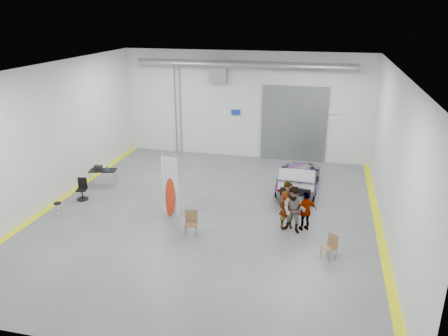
% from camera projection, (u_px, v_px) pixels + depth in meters
% --- Properties ---
extents(ground, '(16.00, 16.00, 0.00)m').
position_uv_depth(ground, '(208.00, 215.00, 18.22)').
color(ground, slate).
rests_on(ground, ground).
extents(room_shell, '(14.02, 16.18, 6.01)m').
position_uv_depth(room_shell, '(225.00, 108.00, 18.80)').
color(room_shell, silver).
rests_on(room_shell, ground).
extents(sedan_car, '(1.95, 4.52, 1.30)m').
position_uv_depth(sedan_car, '(299.00, 176.00, 20.61)').
color(sedan_car, white).
rests_on(sedan_car, ground).
extents(person_a, '(0.83, 0.71, 1.92)m').
position_uv_depth(person_a, '(288.00, 205.00, 16.81)').
color(person_a, '#90744F').
rests_on(person_a, ground).
extents(person_b, '(1.05, 0.90, 1.86)m').
position_uv_depth(person_b, '(294.00, 210.00, 16.50)').
color(person_b, slate).
rests_on(person_b, ground).
extents(person_c, '(0.99, 0.75, 1.58)m').
position_uv_depth(person_c, '(306.00, 211.00, 16.73)').
color(person_c, brown).
rests_on(person_c, ground).
extents(surfboard_display, '(0.76, 0.32, 2.71)m').
position_uv_depth(surfboard_display, '(171.00, 191.00, 17.77)').
color(surfboard_display, white).
rests_on(surfboard_display, ground).
extents(folding_chair_near, '(0.54, 0.57, 0.98)m').
position_uv_depth(folding_chair_near, '(191.00, 229.00, 16.42)').
color(folding_chair_near, brown).
rests_on(folding_chair_near, ground).
extents(folding_chair_far, '(0.58, 0.65, 0.89)m').
position_uv_depth(folding_chair_far, '(328.00, 252.00, 14.91)').
color(folding_chair_far, brown).
rests_on(folding_chair_far, ground).
extents(shop_stool, '(0.32, 0.32, 0.62)m').
position_uv_depth(shop_stool, '(58.00, 210.00, 17.97)').
color(shop_stool, black).
rests_on(shop_stool, ground).
extents(work_table, '(1.36, 0.89, 1.02)m').
position_uv_depth(work_table, '(102.00, 170.00, 21.06)').
color(work_table, gray).
rests_on(work_table, ground).
extents(office_chair, '(0.52, 0.53, 0.97)m').
position_uv_depth(office_chair, '(83.00, 190.00, 19.60)').
color(office_chair, black).
rests_on(office_chair, ground).
extents(trunk_lid, '(1.51, 0.92, 0.04)m').
position_uv_depth(trunk_lid, '(296.00, 178.00, 18.56)').
color(trunk_lid, silver).
rests_on(trunk_lid, sedan_car).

